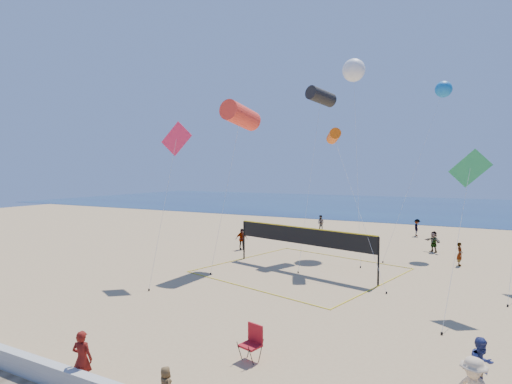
% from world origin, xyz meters
% --- Properties ---
extents(ground, '(120.00, 120.00, 0.00)m').
position_xyz_m(ground, '(0.00, 0.00, 0.00)').
color(ground, tan).
rests_on(ground, ground).
extents(ocean, '(140.00, 50.00, 0.03)m').
position_xyz_m(ocean, '(0.00, 62.00, 0.01)').
color(ocean, '#10214D').
rests_on(ocean, ground).
extents(woman, '(0.67, 0.54, 1.59)m').
position_xyz_m(woman, '(-3.05, -2.70, 0.79)').
color(woman, maroon).
rests_on(woman, ground).
extents(bystander_a, '(0.93, 0.93, 1.52)m').
position_xyz_m(bystander_a, '(6.69, 1.93, 0.76)').
color(bystander_a, navy).
rests_on(bystander_a, ground).
extents(far_person_0, '(0.92, 0.96, 1.60)m').
position_xyz_m(far_person_0, '(-8.56, 16.16, 0.80)').
color(far_person_0, gray).
rests_on(far_person_0, ground).
extents(far_person_1, '(1.37, 1.30, 1.55)m').
position_xyz_m(far_person_1, '(4.46, 21.73, 0.77)').
color(far_person_1, gray).
rests_on(far_person_1, ground).
extents(far_person_2, '(0.36, 0.54, 1.47)m').
position_xyz_m(far_person_2, '(6.18, 17.88, 0.73)').
color(far_person_2, gray).
rests_on(far_person_2, ground).
extents(far_person_3, '(0.87, 0.76, 1.51)m').
position_xyz_m(far_person_3, '(-6.29, 28.49, 0.76)').
color(far_person_3, gray).
rests_on(far_person_3, ground).
extents(far_person_4, '(0.65, 1.05, 1.56)m').
position_xyz_m(far_person_4, '(2.69, 28.93, 0.78)').
color(far_person_4, gray).
rests_on(far_person_4, ground).
extents(camp_chair, '(0.72, 0.84, 1.23)m').
position_xyz_m(camp_chair, '(0.37, 0.85, 0.63)').
color(camp_chair, '#A2121A').
rests_on(camp_chair, ground).
extents(volleyball_net, '(11.92, 11.81, 2.62)m').
position_xyz_m(volleyball_net, '(-2.22, 12.22, 1.81)').
color(volleyball_net, black).
rests_on(volleyball_net, ground).
extents(kite_0, '(1.43, 4.99, 10.32)m').
position_xyz_m(kite_0, '(-6.46, 12.31, 9.47)').
color(kite_0, '#FF3726').
rests_on(kite_0, ground).
extents(kite_1, '(1.86, 7.84, 12.00)m').
position_xyz_m(kite_1, '(-3.01, 18.01, 11.32)').
color(kite_1, black).
rests_on(kite_1, ground).
extents(kite_2, '(4.70, 5.45, 8.57)m').
position_xyz_m(kite_2, '(-0.97, 14.31, 8.10)').
color(kite_2, '#F25D0B').
rests_on(kite_2, ground).
extents(kite_3, '(1.93, 3.22, 8.72)m').
position_xyz_m(kite_3, '(-8.12, 7.83, 7.47)').
color(kite_3, '#F42652').
rests_on(kite_3, ground).
extents(kite_4, '(1.77, 4.52, 6.94)m').
position_xyz_m(kite_4, '(6.42, 9.83, 5.81)').
color(kite_4, '#299753').
rests_on(kite_4, ground).
extents(kite_6, '(3.15, 7.78, 14.63)m').
position_xyz_m(kite_6, '(-1.46, 21.31, 13.76)').
color(kite_6, white).
rests_on(kite_6, ground).
extents(kite_7, '(3.83, 7.72, 12.73)m').
position_xyz_m(kite_7, '(4.81, 23.48, 12.10)').
color(kite_7, blue).
rests_on(kite_7, ground).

